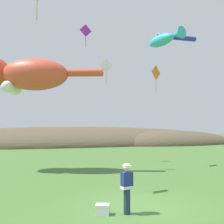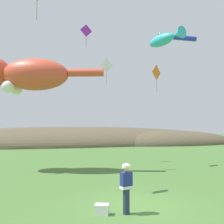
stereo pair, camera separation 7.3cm
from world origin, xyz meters
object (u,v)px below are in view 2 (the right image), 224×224
object	(u,v)px
kite_giant_cat	(27,75)
kite_diamond_orange	(156,73)
kite_diamond_white	(106,66)
kite_diamond_violet	(86,31)
picnic_cooler	(102,209)
festival_attendant	(126,187)
kite_tube_streamer	(177,37)
kite_fish_windsock	(165,39)
kite_spool	(103,208)

from	to	relation	value
kite_giant_cat	kite_diamond_orange	xyz separation A→B (m)	(9.52, -0.23, 0.57)
kite_diamond_white	kite_diamond_violet	bearing A→B (deg)	102.85
picnic_cooler	kite_diamond_white	bearing A→B (deg)	76.55
kite_giant_cat	kite_diamond_white	size ratio (longest dim) A/B	4.35
festival_attendant	kite_diamond_white	world-z (taller)	kite_diamond_white
kite_tube_streamer	picnic_cooler	bearing A→B (deg)	-132.98
kite_giant_cat	kite_diamond_violet	xyz separation A→B (m)	(4.51, 3.08, 4.63)
festival_attendant	kite_fish_windsock	bearing A→B (deg)	51.85
kite_spool	kite_diamond_orange	world-z (taller)	kite_diamond_orange
kite_diamond_orange	kite_spool	bearing A→B (deg)	-124.74
kite_spool	kite_tube_streamer	xyz separation A→B (m)	(7.10, 7.42, 9.48)
kite_spool	kite_tube_streamer	distance (m)	13.98
kite_diamond_white	kite_diamond_violet	distance (m)	5.67
kite_diamond_violet	kite_diamond_white	bearing A→B (deg)	-77.15
picnic_cooler	kite_fish_windsock	bearing A→B (deg)	45.52
kite_giant_cat	kite_spool	bearing A→B (deg)	-68.01
kite_giant_cat	festival_attendant	bearing A→B (deg)	-65.04
kite_diamond_violet	festival_attendant	bearing A→B (deg)	-90.84
kite_diamond_white	kite_tube_streamer	bearing A→B (deg)	-5.13
kite_spool	kite_diamond_orange	xyz separation A→B (m)	(5.96, 8.59, 7.03)
kite_diamond_violet	kite_giant_cat	bearing A→B (deg)	-145.63
kite_diamond_orange	kite_diamond_white	xyz separation A→B (m)	(-4.10, -0.71, 0.16)
picnic_cooler	kite_tube_streamer	bearing A→B (deg)	47.02
kite_giant_cat	kite_diamond_orange	bearing A→B (deg)	-1.37
picnic_cooler	kite_diamond_white	world-z (taller)	kite_diamond_white
kite_spool	kite_tube_streamer	size ratio (longest dim) A/B	0.09
picnic_cooler	kite_fish_windsock	distance (m)	10.80
picnic_cooler	kite_giant_cat	distance (m)	11.68
kite_giant_cat	kite_diamond_white	xyz separation A→B (m)	(5.42, -0.94, 0.73)
festival_attendant	kite_diamond_orange	bearing A→B (deg)	60.14
kite_spool	kite_diamond_white	distance (m)	10.83
picnic_cooler	kite_tube_streamer	distance (m)	14.16
festival_attendant	kite_diamond_orange	world-z (taller)	kite_diamond_orange
kite_tube_streamer	kite_diamond_orange	xyz separation A→B (m)	(-1.14, 1.18, -2.46)
festival_attendant	kite_fish_windsock	world-z (taller)	kite_fish_windsock
kite_spool	kite_diamond_violet	size ratio (longest dim) A/B	0.13
kite_giant_cat	kite_fish_windsock	distance (m)	9.51
kite_diamond_orange	kite_diamond_violet	bearing A→B (deg)	146.60
festival_attendant	picnic_cooler	xyz separation A→B (m)	(-0.86, 0.15, -0.77)
kite_fish_windsock	kite_diamond_orange	world-z (taller)	kite_fish_windsock
kite_fish_windsock	kite_diamond_violet	bearing A→B (deg)	118.15
kite_giant_cat	kite_diamond_white	bearing A→B (deg)	-9.79
kite_spool	kite_diamond_orange	bearing A→B (deg)	55.26
picnic_cooler	kite_diamond_white	xyz separation A→B (m)	(1.96, 8.20, 7.13)
kite_diamond_white	kite_diamond_violet	world-z (taller)	kite_diamond_violet
kite_fish_windsock	kite_diamond_violet	distance (m)	8.66
kite_tube_streamer	kite_diamond_violet	distance (m)	7.78
festival_attendant	kite_giant_cat	bearing A→B (deg)	114.96
kite_giant_cat	kite_fish_windsock	bearing A→B (deg)	-26.31
kite_diamond_white	kite_diamond_violet	xyz separation A→B (m)	(-0.92, 4.02, 3.90)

